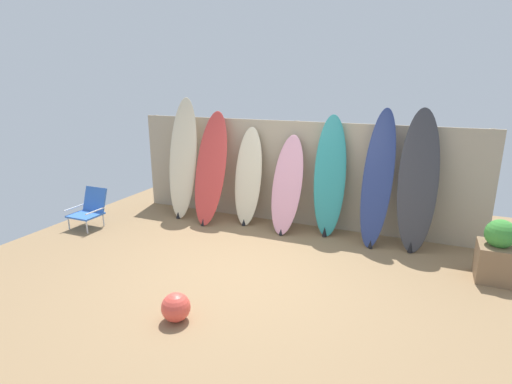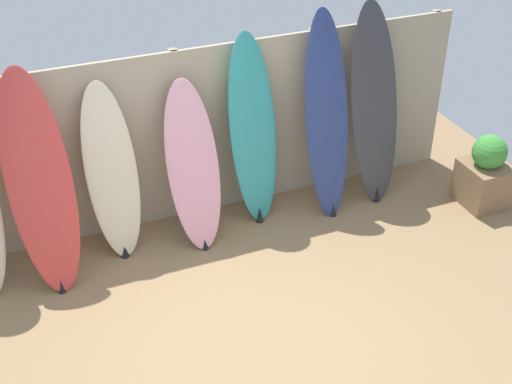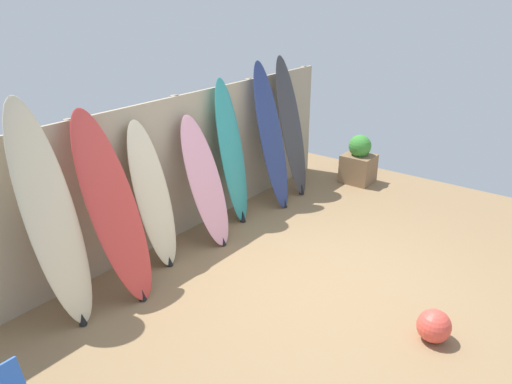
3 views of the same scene
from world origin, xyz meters
The scene contains 12 objects.
ground centered at (0.00, 0.00, 0.00)m, with size 7.68×7.68×0.00m, color #8E704C.
fence_back centered at (0.00, 2.01, 0.90)m, with size 6.08×0.11×1.80m.
surfboard_cream_0 centered at (-2.02, 1.60, 1.08)m, with size 0.60×0.66×2.17m.
surfboard_red_1 centered at (-1.40, 1.53, 0.96)m, with size 0.61×0.79×1.95m.
surfboard_cream_2 centered at (-0.75, 1.69, 0.83)m, with size 0.51×0.49×1.69m.
surfboard_pink_3 centered at (0.00, 1.59, 0.79)m, with size 0.52×0.63×1.60m.
surfboard_teal_4 centered at (0.67, 1.72, 0.96)m, with size 0.55×0.48×1.95m.
surfboard_navy_5 centered at (1.42, 1.62, 1.02)m, with size 0.51×0.65×2.07m.
surfboard_charcoal_6 centered at (1.98, 1.65, 1.03)m, with size 0.60×0.57×2.09m.
beach_chair centered at (-3.20, 0.44, 0.33)m, with size 0.50×0.55×0.66m.
planter_box centered at (3.00, 0.99, 0.36)m, with size 0.45×0.49×0.80m.
beach_ball centered at (-0.20, -1.38, 0.16)m, with size 0.31×0.31×0.31m, color #E54C3F.
Camera 1 is at (2.05, -4.45, 2.45)m, focal length 28.00 mm.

